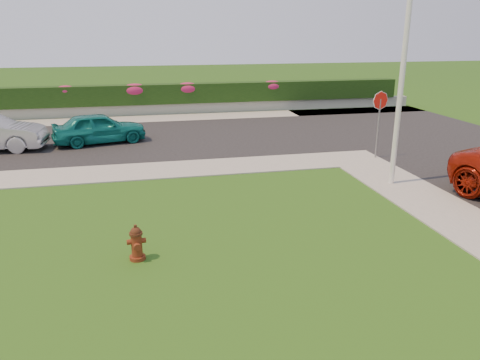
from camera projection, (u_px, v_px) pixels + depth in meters
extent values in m
plane|color=black|center=(202.00, 321.00, 7.78)|extent=(120.00, 120.00, 0.00)
cube|color=black|center=(39.00, 144.00, 19.77)|extent=(26.00, 8.00, 0.04)
cube|color=gray|center=(353.00, 158.00, 17.57)|extent=(2.00, 2.00, 0.04)
cube|color=gray|center=(135.00, 119.00, 25.23)|extent=(34.00, 2.00, 0.04)
cube|color=gray|center=(134.00, 110.00, 26.54)|extent=(34.00, 0.40, 0.60)
cube|color=black|center=(133.00, 95.00, 26.38)|extent=(32.00, 0.90, 1.10)
cylinder|color=#4D230C|center=(138.00, 257.00, 9.88)|extent=(0.34, 0.34, 0.08)
cylinder|color=#4D230C|center=(137.00, 245.00, 9.79)|extent=(0.23, 0.23, 0.51)
cylinder|color=black|center=(136.00, 233.00, 9.71)|extent=(0.28, 0.28, 0.05)
sphere|color=black|center=(136.00, 232.00, 9.70)|extent=(0.23, 0.23, 0.23)
cylinder|color=black|center=(135.00, 226.00, 9.66)|extent=(0.07, 0.07, 0.07)
cylinder|color=#4D230C|center=(129.00, 242.00, 9.72)|extent=(0.11, 0.12, 0.11)
cylinder|color=#4D230C|center=(144.00, 240.00, 9.81)|extent=(0.11, 0.12, 0.11)
cylinder|color=#4D230C|center=(137.00, 247.00, 9.65)|extent=(0.16, 0.13, 0.15)
imported|color=#0E6B65|center=(99.00, 128.00, 19.70)|extent=(4.06, 2.38, 1.30)
cylinder|color=silver|center=(402.00, 77.00, 13.69)|extent=(0.16, 0.16, 6.65)
cylinder|color=slate|center=(378.00, 129.00, 17.33)|extent=(0.06, 0.06, 2.23)
cylinder|color=red|center=(380.00, 101.00, 17.00)|extent=(0.64, 0.16, 0.65)
cylinder|color=white|center=(380.00, 101.00, 17.00)|extent=(0.68, 0.16, 0.69)
ellipsoid|color=#BD2057|center=(66.00, 91.00, 25.45)|extent=(1.13, 0.73, 0.56)
ellipsoid|color=#BD2057|center=(135.00, 90.00, 26.22)|extent=(1.43, 0.92, 0.71)
ellipsoid|color=#BD2057|center=(187.00, 88.00, 26.82)|extent=(1.37, 0.88, 0.68)
ellipsoid|color=#BD2057|center=(272.00, 86.00, 27.85)|extent=(1.28, 0.82, 0.64)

